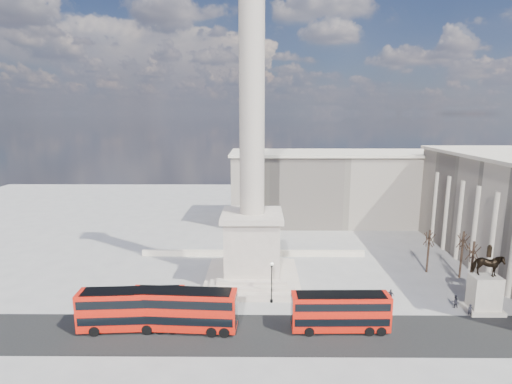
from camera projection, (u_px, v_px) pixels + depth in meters
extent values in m
plane|color=#9B9893|center=(252.00, 296.00, 56.26)|extent=(180.00, 180.00, 0.00)
cube|color=black|center=(293.00, 334.00, 46.41)|extent=(120.00, 9.00, 0.01)
cube|color=beige|center=(252.00, 278.00, 61.07)|extent=(14.00, 14.00, 1.00)
cube|color=beige|center=(252.00, 273.00, 60.92)|extent=(12.00, 12.00, 0.50)
cube|color=beige|center=(252.00, 270.00, 60.83)|extent=(10.00, 10.00, 0.50)
cube|color=beige|center=(252.00, 244.00, 60.01)|extent=(8.00, 8.00, 8.00)
cube|color=beige|center=(252.00, 215.00, 59.16)|extent=(9.00, 9.00, 0.80)
cylinder|color=#B0A292|center=(252.00, 95.00, 55.81)|extent=(3.60, 3.60, 34.00)
cube|color=beige|center=(253.00, 253.00, 71.85)|extent=(40.00, 0.60, 1.10)
cube|color=#BDAF9B|center=(339.00, 188.00, 93.83)|extent=(50.00, 16.00, 16.00)
cube|color=beige|center=(341.00, 153.00, 92.23)|extent=(51.00, 17.00, 0.60)
cube|color=red|center=(132.00, 309.00, 46.99)|extent=(12.40, 3.58, 4.51)
cube|color=black|center=(132.00, 315.00, 47.15)|extent=(11.91, 3.60, 1.00)
cube|color=black|center=(131.00, 299.00, 46.76)|extent=(11.91, 3.60, 1.00)
cube|color=black|center=(131.00, 291.00, 46.55)|extent=(11.16, 3.22, 0.07)
cylinder|color=black|center=(98.00, 325.00, 47.15)|extent=(1.41, 2.98, 1.22)
cylinder|color=black|center=(162.00, 324.00, 47.58)|extent=(1.41, 2.98, 1.22)
cylinder|color=black|center=(174.00, 323.00, 47.66)|extent=(1.41, 2.98, 1.22)
cube|color=red|center=(184.00, 309.00, 46.82)|extent=(12.51, 3.54, 4.55)
cube|color=black|center=(184.00, 316.00, 46.98)|extent=(12.02, 3.57, 1.01)
cube|color=black|center=(184.00, 300.00, 46.59)|extent=(12.02, 3.57, 1.01)
cube|color=black|center=(183.00, 291.00, 46.38)|extent=(11.26, 3.19, 0.07)
cylinder|color=black|center=(151.00, 324.00, 47.48)|extent=(1.41, 3.00, 1.24)
cylinder|color=black|center=(213.00, 326.00, 46.99)|extent=(1.41, 3.00, 1.24)
cylinder|color=black|center=(226.00, 327.00, 46.89)|extent=(1.41, 3.00, 1.24)
cube|color=red|center=(340.00, 311.00, 46.74)|extent=(11.43, 2.77, 4.19)
cube|color=black|center=(340.00, 317.00, 46.88)|extent=(10.97, 2.83, 0.93)
cube|color=black|center=(341.00, 303.00, 46.52)|extent=(10.97, 2.83, 0.93)
cube|color=black|center=(341.00, 294.00, 46.33)|extent=(10.28, 2.50, 0.06)
cylinder|color=black|center=(308.00, 326.00, 47.07)|extent=(1.18, 2.73, 1.14)
cylinder|color=black|center=(366.00, 326.00, 47.13)|extent=(1.18, 2.73, 1.14)
cylinder|color=black|center=(378.00, 326.00, 47.14)|extent=(1.18, 2.73, 1.14)
cylinder|color=black|center=(271.00, 301.00, 54.24)|extent=(0.39, 0.39, 0.44)
cylinder|color=black|center=(272.00, 284.00, 53.77)|extent=(0.14, 0.14, 5.29)
cylinder|color=black|center=(272.00, 266.00, 53.28)|extent=(0.26, 0.26, 0.26)
sphere|color=silver|center=(272.00, 264.00, 53.22)|extent=(0.49, 0.49, 0.49)
cube|color=beige|center=(482.00, 309.00, 51.73)|extent=(4.41, 3.31, 0.55)
cube|color=beige|center=(484.00, 294.00, 51.32)|extent=(3.53, 2.42, 4.85)
imported|color=black|center=(488.00, 265.00, 50.56)|extent=(3.86, 2.70, 2.98)
cylinder|color=black|center=(489.00, 252.00, 50.22)|extent=(0.55, 0.55, 1.32)
sphere|color=black|center=(490.00, 246.00, 50.07)|extent=(0.40, 0.40, 0.40)
cylinder|color=#332319|center=(472.00, 268.00, 56.23)|extent=(0.31, 0.31, 7.75)
cylinder|color=#332319|center=(428.00, 251.00, 63.99)|extent=(0.33, 0.33, 7.07)
cylinder|color=#332319|center=(462.00, 255.00, 61.77)|extent=(0.32, 0.32, 7.49)
imported|color=black|center=(470.00, 311.00, 50.32)|extent=(0.65, 0.48, 1.61)
imported|color=black|center=(455.00, 301.00, 52.63)|extent=(0.96, 0.80, 1.77)
imported|color=black|center=(391.00, 295.00, 54.54)|extent=(1.02, 0.94, 1.68)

